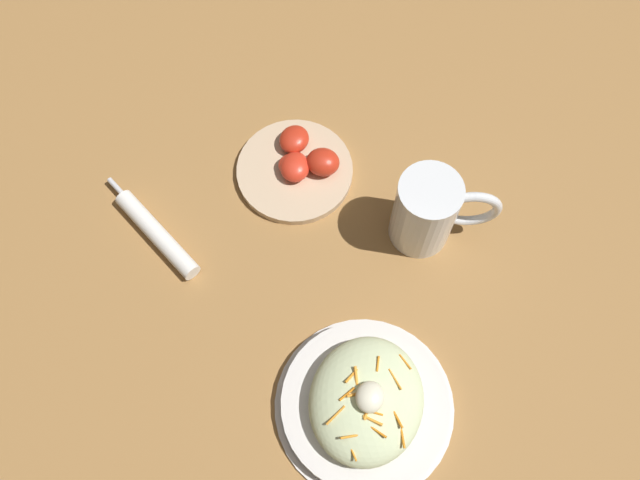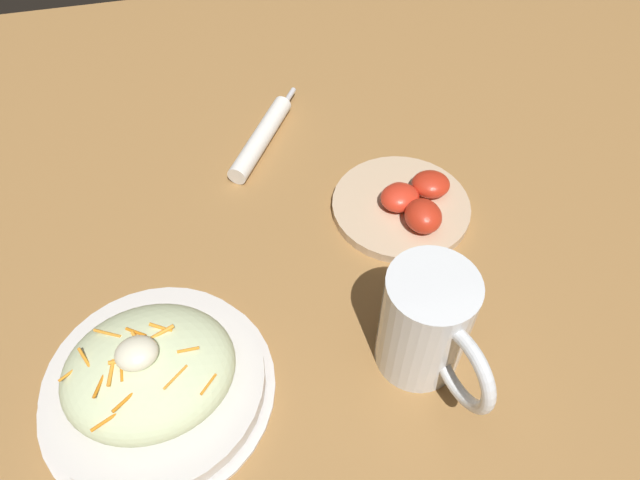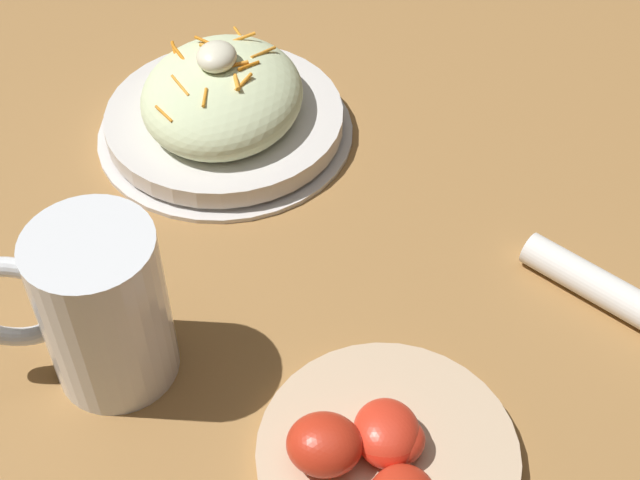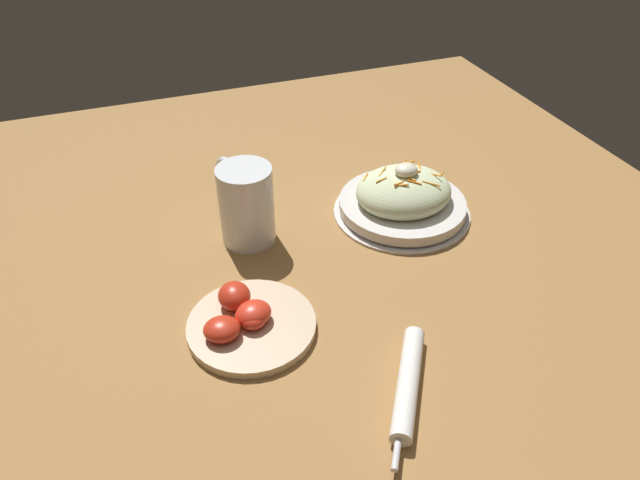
% 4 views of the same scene
% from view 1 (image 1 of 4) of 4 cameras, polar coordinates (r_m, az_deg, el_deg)
% --- Properties ---
extents(ground_plane, '(1.43, 1.43, 0.00)m').
position_cam_1_polar(ground_plane, '(0.97, 1.45, -0.15)').
color(ground_plane, '#9E703D').
extents(salad_plate, '(0.24, 0.24, 0.09)m').
position_cam_1_polar(salad_plate, '(0.88, 3.91, -13.67)').
color(salad_plate, silver).
rests_on(salad_plate, ground_plane).
extents(beer_mug, '(0.09, 0.15, 0.13)m').
position_cam_1_polar(beer_mug, '(0.94, 9.08, 2.26)').
color(beer_mug, white).
rests_on(beer_mug, ground_plane).
extents(napkin_roll, '(0.12, 0.18, 0.03)m').
position_cam_1_polar(napkin_roll, '(0.99, -13.80, 0.56)').
color(napkin_roll, white).
rests_on(napkin_roll, ground_plane).
extents(tomato_plate, '(0.18, 0.18, 0.05)m').
position_cam_1_polar(tomato_plate, '(1.01, -1.92, 6.32)').
color(tomato_plate, '#D1B28E').
rests_on(tomato_plate, ground_plane).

